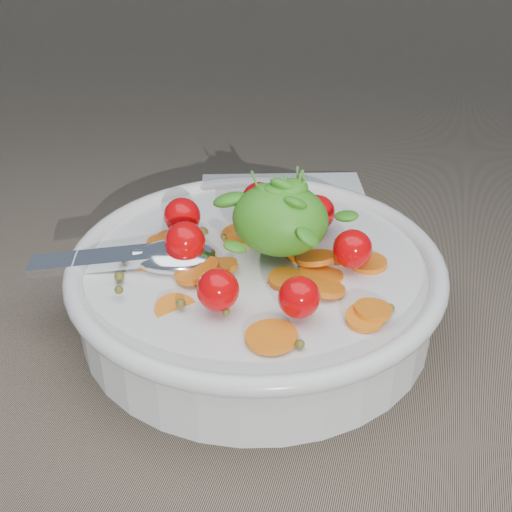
# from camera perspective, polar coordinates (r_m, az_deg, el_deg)

# --- Properties ---
(ground) EXTENTS (6.00, 6.00, 0.00)m
(ground) POSITION_cam_1_polar(r_m,az_deg,el_deg) (0.50, 1.00, -5.90)
(ground) COLOR #796956
(ground) RESTS_ON ground
(bowl) EXTENTS (0.30, 0.28, 0.12)m
(bowl) POSITION_cam_1_polar(r_m,az_deg,el_deg) (0.49, 0.01, -2.26)
(bowl) COLOR silver
(bowl) RESTS_ON ground
(napkin) EXTENTS (0.21, 0.19, 0.01)m
(napkin) POSITION_cam_1_polar(r_m,az_deg,el_deg) (0.65, 2.55, 4.36)
(napkin) COLOR white
(napkin) RESTS_ON ground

